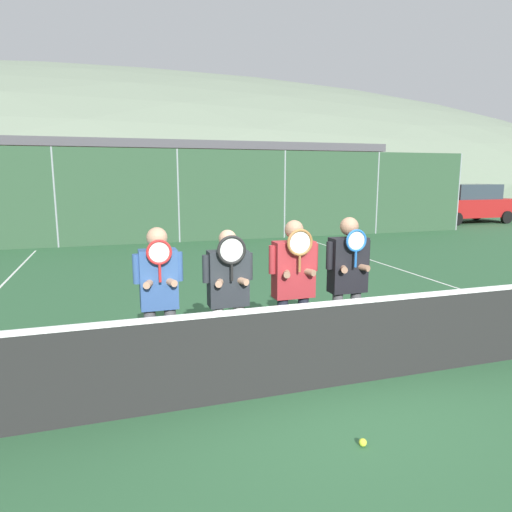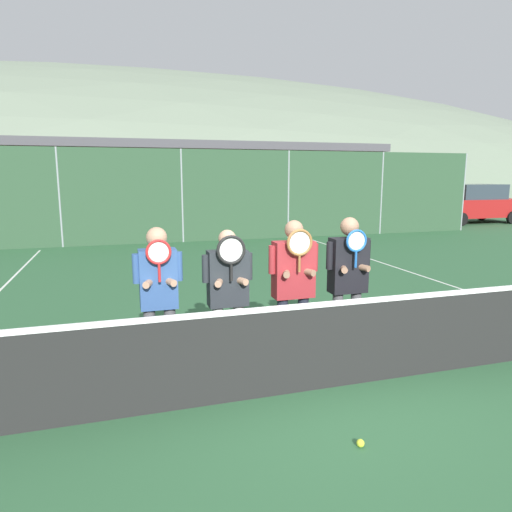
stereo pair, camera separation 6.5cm
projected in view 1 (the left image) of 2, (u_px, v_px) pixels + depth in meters
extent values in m
plane|color=#2D5B38|center=(332.00, 387.00, 5.00)|extent=(120.00, 120.00, 0.00)
ellipsoid|color=slate|center=(129.00, 194.00, 56.01)|extent=(130.71, 72.62, 25.42)
cube|color=tan|center=(146.00, 187.00, 21.93)|extent=(22.34, 5.00, 3.43)
cube|color=#4C4C51|center=(144.00, 147.00, 21.60)|extent=(22.84, 5.50, 0.36)
cylinder|color=gray|center=(55.00, 198.00, 14.37)|extent=(0.06, 0.06, 3.16)
cylinder|color=gray|center=(178.00, 196.00, 15.53)|extent=(0.06, 0.06, 3.16)
cylinder|color=gray|center=(285.00, 195.00, 16.68)|extent=(0.06, 0.06, 3.16)
cylinder|color=gray|center=(377.00, 193.00, 17.84)|extent=(0.06, 0.06, 3.16)
cylinder|color=gray|center=(459.00, 192.00, 19.00)|extent=(0.06, 0.06, 3.16)
cube|color=#2D4C33|center=(178.00, 196.00, 15.53)|extent=(23.30, 0.02, 3.16)
cube|color=black|center=(333.00, 347.00, 4.92)|extent=(11.87, 0.02, 0.93)
cube|color=white|center=(334.00, 303.00, 4.84)|extent=(11.87, 0.03, 0.06)
cube|color=white|center=(465.00, 291.00, 9.16)|extent=(0.05, 16.00, 0.01)
cylinder|color=#56565B|center=(151.00, 345.00, 5.10)|extent=(0.13, 0.13, 0.83)
cylinder|color=#56565B|center=(171.00, 343.00, 5.17)|extent=(0.13, 0.13, 0.83)
cube|color=#335693|center=(159.00, 279.00, 5.01)|extent=(0.41, 0.22, 0.66)
sphere|color=tan|center=(157.00, 238.00, 4.93)|extent=(0.23, 0.23, 0.23)
cylinder|color=#335693|center=(137.00, 269.00, 4.92)|extent=(0.08, 0.08, 0.32)
cylinder|color=#335693|center=(179.00, 266.00, 5.05)|extent=(0.08, 0.08, 0.32)
cylinder|color=tan|center=(150.00, 283.00, 4.89)|extent=(0.16, 0.27, 0.08)
cylinder|color=tan|center=(169.00, 281.00, 4.95)|extent=(0.16, 0.27, 0.08)
cylinder|color=red|center=(160.00, 273.00, 4.82)|extent=(0.03, 0.03, 0.20)
torus|color=red|center=(159.00, 252.00, 4.78)|extent=(0.27, 0.03, 0.27)
cylinder|color=silver|center=(159.00, 252.00, 4.78)|extent=(0.22, 0.00, 0.22)
cylinder|color=white|center=(218.00, 340.00, 5.29)|extent=(0.13, 0.13, 0.81)
cylinder|color=white|center=(239.00, 338.00, 5.37)|extent=(0.13, 0.13, 0.81)
cube|color=#282D33|center=(228.00, 278.00, 5.20)|extent=(0.45, 0.22, 0.64)
sphere|color=tan|center=(228.00, 239.00, 5.12)|extent=(0.20, 0.20, 0.20)
cylinder|color=#282D33|center=(206.00, 269.00, 5.11)|extent=(0.08, 0.08, 0.31)
cylinder|color=#282D33|center=(249.00, 266.00, 5.26)|extent=(0.08, 0.08, 0.31)
cylinder|color=tan|center=(220.00, 282.00, 5.09)|extent=(0.16, 0.27, 0.08)
cylinder|color=tan|center=(240.00, 280.00, 5.16)|extent=(0.16, 0.27, 0.08)
cylinder|color=black|center=(232.00, 272.00, 5.02)|extent=(0.03, 0.03, 0.20)
torus|color=black|center=(232.00, 250.00, 4.97)|extent=(0.33, 0.04, 0.33)
cylinder|color=silver|center=(232.00, 250.00, 4.97)|extent=(0.27, 0.00, 0.27)
cylinder|color=#232838|center=(282.00, 332.00, 5.50)|extent=(0.13, 0.13, 0.85)
cylinder|color=#232838|center=(303.00, 330.00, 5.58)|extent=(0.13, 0.13, 0.85)
cube|color=maroon|center=(294.00, 269.00, 5.41)|extent=(0.49, 0.22, 0.67)
sphere|color=#997056|center=(294.00, 230.00, 5.32)|extent=(0.22, 0.22, 0.22)
cylinder|color=maroon|center=(272.00, 260.00, 5.30)|extent=(0.08, 0.08, 0.33)
cylinder|color=maroon|center=(314.00, 257.00, 5.46)|extent=(0.08, 0.08, 0.33)
cylinder|color=#997056|center=(287.00, 273.00, 5.29)|extent=(0.16, 0.27, 0.08)
cylinder|color=#997056|center=(306.00, 271.00, 5.36)|extent=(0.16, 0.27, 0.08)
cylinder|color=#936033|center=(300.00, 263.00, 5.22)|extent=(0.03, 0.03, 0.20)
torus|color=#936033|center=(300.00, 243.00, 5.18)|extent=(0.31, 0.03, 0.31)
cylinder|color=silver|center=(300.00, 243.00, 5.18)|extent=(0.26, 0.00, 0.26)
cylinder|color=#56565B|center=(337.00, 326.00, 5.72)|extent=(0.13, 0.13, 0.86)
cylinder|color=#56565B|center=(355.00, 324.00, 5.79)|extent=(0.13, 0.13, 0.86)
cube|color=black|center=(348.00, 265.00, 5.62)|extent=(0.46, 0.22, 0.68)
sphere|color=#997056|center=(349.00, 226.00, 5.54)|extent=(0.23, 0.23, 0.23)
cylinder|color=black|center=(330.00, 255.00, 5.52)|extent=(0.08, 0.08, 0.33)
cylinder|color=black|center=(366.00, 253.00, 5.67)|extent=(0.08, 0.08, 0.33)
cylinder|color=#997056|center=(343.00, 268.00, 5.50)|extent=(0.16, 0.27, 0.08)
cylinder|color=#997056|center=(360.00, 267.00, 5.57)|extent=(0.16, 0.27, 0.08)
cylinder|color=#1E5BAD|center=(356.00, 259.00, 5.43)|extent=(0.03, 0.03, 0.20)
torus|color=#1E5BAD|center=(356.00, 241.00, 5.39)|extent=(0.27, 0.03, 0.27)
cylinder|color=silver|center=(356.00, 241.00, 5.39)|extent=(0.22, 0.00, 0.22)
cylinder|color=black|center=(34.00, 233.00, 15.85)|extent=(0.60, 0.16, 0.60)
cylinder|color=black|center=(41.00, 228.00, 17.51)|extent=(0.60, 0.16, 0.60)
cube|color=#285638|center=(145.00, 216.00, 17.93)|extent=(4.45, 1.85, 0.80)
cube|color=#2D3842|center=(144.00, 197.00, 17.80)|extent=(2.45, 1.71, 0.66)
cylinder|color=black|center=(186.00, 228.00, 17.54)|extent=(0.60, 0.16, 0.60)
cylinder|color=black|center=(179.00, 223.00, 19.32)|extent=(0.60, 0.16, 0.60)
cylinder|color=black|center=(107.00, 230.00, 16.68)|extent=(0.60, 0.16, 0.60)
cylinder|color=black|center=(107.00, 225.00, 18.46)|extent=(0.60, 0.16, 0.60)
cube|color=silver|center=(273.00, 214.00, 18.94)|extent=(4.22, 1.85, 0.76)
cube|color=#2D3842|center=(273.00, 198.00, 18.82)|extent=(2.32, 1.70, 0.62)
cylinder|color=black|center=(312.00, 225.00, 18.53)|extent=(0.60, 0.16, 0.60)
cylinder|color=black|center=(294.00, 220.00, 20.31)|extent=(0.60, 0.16, 0.60)
cylinder|color=black|center=(247.00, 227.00, 17.72)|extent=(0.60, 0.16, 0.60)
cylinder|color=black|center=(235.00, 222.00, 19.49)|extent=(0.60, 0.16, 0.60)
cube|color=#B2B7BC|center=(371.00, 210.00, 20.97)|extent=(4.19, 1.71, 0.85)
cube|color=#2D3842|center=(372.00, 193.00, 20.84)|extent=(2.31, 1.57, 0.70)
cylinder|color=black|center=(407.00, 220.00, 20.63)|extent=(0.60, 0.16, 0.60)
cylinder|color=black|center=(385.00, 216.00, 22.27)|extent=(0.60, 0.16, 0.60)
cylinder|color=black|center=(354.00, 221.00, 19.82)|extent=(0.60, 0.16, 0.60)
cylinder|color=black|center=(335.00, 218.00, 21.46)|extent=(0.60, 0.16, 0.60)
cube|color=maroon|center=(468.00, 208.00, 22.17)|extent=(4.50, 1.87, 0.86)
cube|color=#2D3842|center=(469.00, 192.00, 22.04)|extent=(2.47, 1.72, 0.70)
cylinder|color=black|center=(507.00, 217.00, 21.78)|extent=(0.60, 0.16, 0.60)
cylinder|color=black|center=(476.00, 214.00, 23.58)|extent=(0.60, 0.16, 0.60)
cylinder|color=black|center=(456.00, 219.00, 20.91)|extent=(0.60, 0.16, 0.60)
cylinder|color=black|center=(429.00, 216.00, 22.71)|extent=(0.60, 0.16, 0.60)
sphere|color=#CCDB33|center=(363.00, 442.00, 3.90)|extent=(0.07, 0.07, 0.07)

